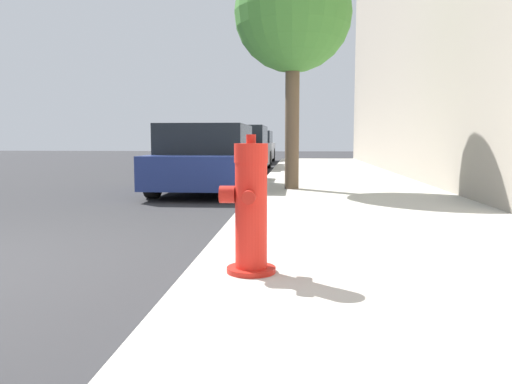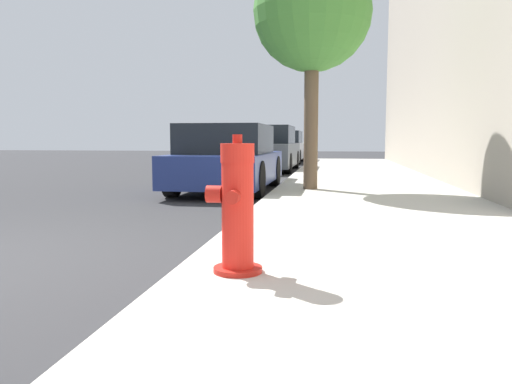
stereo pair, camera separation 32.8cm
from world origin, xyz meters
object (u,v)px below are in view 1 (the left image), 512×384
parked_car_far (254,147)px  street_tree_near (293,14)px  parked_car_near (208,159)px  parked_car_mid (239,149)px  fire_hydrant (250,210)px

parked_car_far → street_tree_near: size_ratio=1.08×
parked_car_near → parked_car_mid: 6.50m
parked_car_mid → parked_car_far: 5.77m
parked_car_near → parked_car_far: 12.27m
fire_hydrant → parked_car_far: (-1.63, 18.60, 0.11)m
parked_car_far → fire_hydrant: bearing=-85.0°
parked_car_mid → street_tree_near: street_tree_near is taller
fire_hydrant → parked_car_far: size_ratio=0.21×
parked_car_far → parked_car_near: bearing=-89.1°
fire_hydrant → parked_car_near: (-1.43, 6.33, 0.08)m
parked_car_near → parked_car_far: parked_car_far is taller
fire_hydrant → parked_car_far: 18.67m
fire_hydrant → street_tree_near: street_tree_near is taller
parked_car_near → street_tree_near: bearing=-20.7°
parked_car_near → parked_car_far: bearing=90.9°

